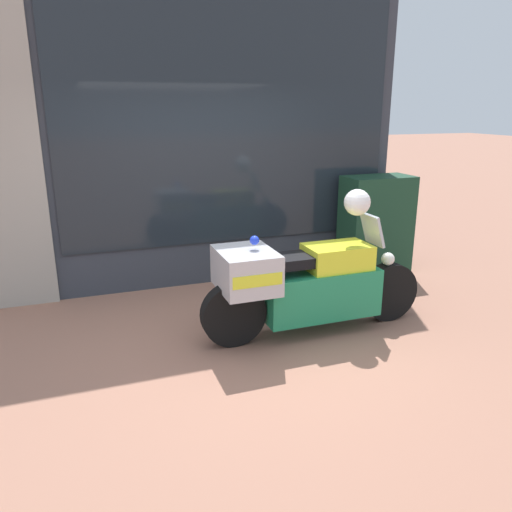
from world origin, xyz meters
TOP-DOWN VIEW (x-y plane):
  - ground_plane at (0.00, 0.00)m, footprint 60.00×60.00m
  - shop_building at (-0.42, 2.00)m, footprint 5.44×0.55m
  - window_display at (0.42, 2.03)m, footprint 4.00×0.30m
  - paramedic_motorcycle at (0.61, -0.00)m, footprint 2.38×0.66m
  - utility_cabinet at (2.36, 1.41)m, footprint 0.91×0.50m
  - white_helmet at (1.18, -0.00)m, footprint 0.26×0.26m

SIDE VIEW (x-z plane):
  - ground_plane at x=0.00m, z-range 0.00..0.00m
  - window_display at x=0.42m, z-range -0.53..1.48m
  - paramedic_motorcycle at x=0.61m, z-range -0.05..1.13m
  - utility_cabinet at x=2.36m, z-range 0.00..1.34m
  - white_helmet at x=1.18m, z-range 1.18..1.45m
  - shop_building at x=-0.42m, z-range 0.01..4.00m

